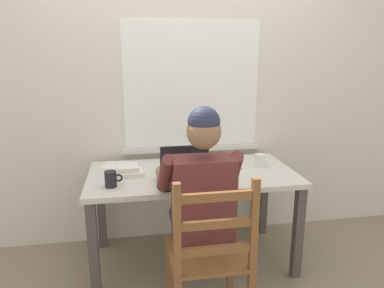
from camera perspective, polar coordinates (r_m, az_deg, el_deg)
ground_plane at (r=2.85m, az=0.03°, el=-18.03°), size 8.00×8.00×0.00m
back_wall at (r=2.87m, az=-1.53°, el=9.74°), size 6.00×0.08×2.60m
desk at (r=2.58m, az=0.03°, el=-6.38°), size 1.46×0.75×0.70m
seated_person at (r=2.13m, az=1.23°, el=-8.64°), size 0.50×0.60×1.26m
wooden_chair at (r=1.99m, az=2.83°, el=-17.70°), size 0.42×0.42×0.95m
laptop at (r=2.35m, az=-0.92°, el=-4.74°), size 0.33×0.30×0.23m
computer_mouse at (r=2.38m, az=5.13°, el=-5.53°), size 0.06×0.10×0.03m
coffee_mug_white at (r=2.70m, az=10.91°, el=-2.59°), size 0.11×0.08×0.10m
coffee_mug_dark at (r=2.31m, az=-12.85°, el=-5.51°), size 0.11×0.08×0.10m
book_stack_main at (r=2.51m, az=-10.15°, el=-4.32°), size 0.21×0.17×0.07m
paper_pile_near_laptop at (r=2.72m, az=-11.63°, el=-3.44°), size 0.27×0.24×0.01m
paper_pile_back_corner at (r=2.51m, az=2.76°, el=-4.70°), size 0.25×0.23×0.01m
landscape_photo_print at (r=2.63m, az=6.44°, el=-3.99°), size 0.15×0.13×0.00m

